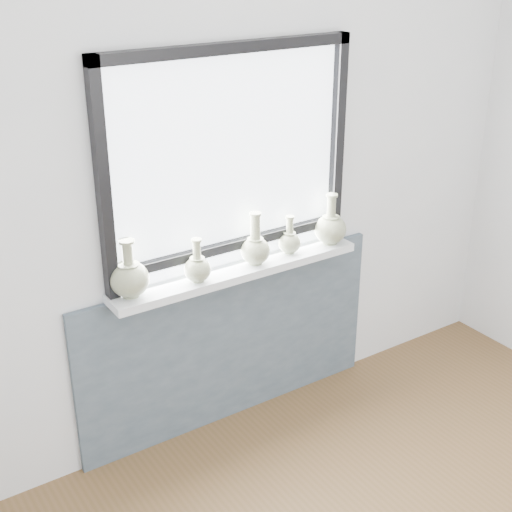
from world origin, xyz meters
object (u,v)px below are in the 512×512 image
vase_b (197,268)px  vase_c (255,248)px  vase_d (289,241)px  windowsill (238,271)px  vase_a (129,277)px  vase_e (330,227)px

vase_b → vase_c: vase_c is taller
vase_c → vase_d: (0.21, 0.01, -0.02)m
vase_b → windowsill: bearing=5.9°
vase_a → vase_e: size_ratio=1.00×
vase_d → vase_e: size_ratio=0.73×
vase_b → vase_e: (0.79, 0.01, 0.02)m
vase_c → vase_b: bearing=-177.1°
vase_b → vase_e: vase_e is taller
vase_c → vase_e: bearing=-0.4°
windowsill → vase_c: bearing=-4.2°
vase_a → vase_c: size_ratio=1.02×
vase_c → windowsill: bearing=175.8°
vase_b → vase_c: (0.33, 0.02, 0.01)m
vase_a → vase_d: vase_a is taller
windowsill → vase_d: (0.31, 0.01, 0.08)m
vase_b → vase_e: 0.79m
windowsill → vase_c: size_ratio=5.00×
windowsill → vase_d: vase_d is taller
vase_b → vase_d: size_ratio=1.07×
vase_d → vase_a: bearing=179.8°
windowsill → vase_b: bearing=-174.1°
vase_e → windowsill: bearing=179.0°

